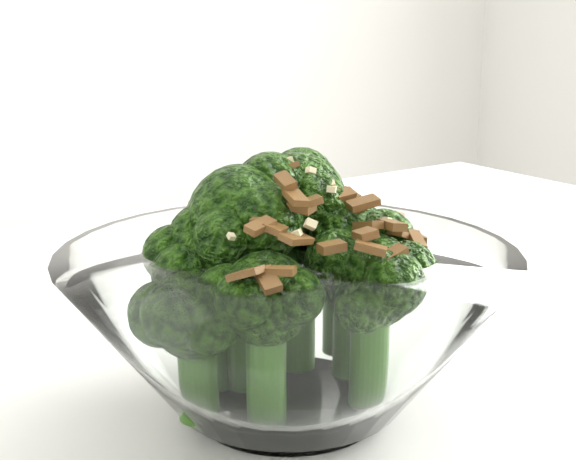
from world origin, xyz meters
name	(u,v)px	position (x,y,z in m)	size (l,w,h in m)	color
broccoli_dish	(287,315)	(0.19, -0.14, 0.80)	(0.21, 0.21, 0.12)	white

